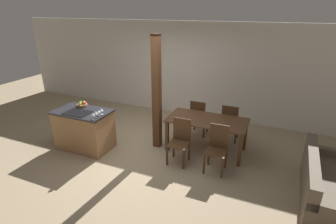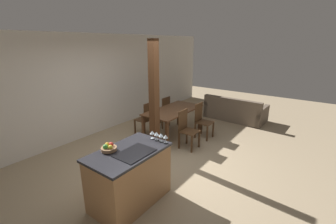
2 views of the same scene
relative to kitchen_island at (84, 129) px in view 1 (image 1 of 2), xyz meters
name	(u,v)px [view 1 (image 1 of 2)]	position (x,y,z in m)	size (l,w,h in m)	color
ground_plane	(141,149)	(1.22, 0.39, -0.46)	(16.00, 16.00, 0.00)	#9E896B
wall_back	(180,69)	(1.22, 2.90, 0.89)	(11.20, 0.08, 2.70)	silver
kitchen_island	(84,129)	(0.00, 0.00, 0.00)	(1.25, 0.75, 0.92)	#9E7047
fruit_bowl	(82,104)	(-0.18, 0.23, 0.50)	(0.24, 0.24, 0.11)	#99704C
wine_glass_near	(93,114)	(0.55, -0.30, 0.57)	(0.08, 0.08, 0.14)	silver
wine_glass_middle	(96,113)	(0.55, -0.20, 0.57)	(0.08, 0.08, 0.14)	silver
wine_glass_far	(99,111)	(0.55, -0.11, 0.57)	(0.08, 0.08, 0.14)	silver
wine_glass_end	(101,110)	(0.55, -0.01, 0.57)	(0.08, 0.08, 0.14)	silver
dining_table	(207,124)	(2.60, 0.97, 0.19)	(1.73, 0.87, 0.76)	#51331E
dining_chair_near_left	(180,140)	(2.21, 0.31, 0.03)	(0.40, 0.40, 0.93)	#472D19
dining_chair_near_right	(217,148)	(2.98, 0.31, 0.03)	(0.40, 0.40, 0.93)	#472D19
dining_chair_far_left	(199,117)	(2.21, 1.63, 0.03)	(0.40, 0.40, 0.93)	#472D19
dining_chair_far_right	(230,122)	(2.98, 1.63, 0.03)	(0.40, 0.40, 0.93)	#472D19
couch	(330,188)	(4.94, 0.12, -0.19)	(0.97, 1.93, 0.78)	brown
timber_post	(157,94)	(1.50, 0.72, 0.82)	(0.17, 0.17, 2.55)	#4C2D19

